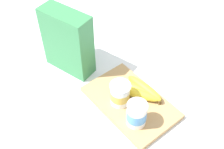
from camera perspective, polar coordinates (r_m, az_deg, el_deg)
The scene contains 6 objects.
ground_plane at distance 1.04m, azimuth 3.65°, elevation -5.87°, with size 2.40×2.40×0.00m, color white.
cutting_board at distance 1.03m, azimuth 3.68°, elevation -5.54°, with size 0.33×0.21×0.02m, color tan.
cereal_box at distance 1.09m, azimuth -8.83°, elevation 6.47°, with size 0.19×0.08×0.26m, color #38844C.
yogurt_cup_front at distance 0.93m, azimuth 4.93°, elevation -7.84°, with size 0.07×0.07×0.09m.
yogurt_cup_back at distance 0.98m, azimuth 1.61°, elevation -3.88°, with size 0.07×0.07×0.09m.
banana_bunch at distance 1.03m, azimuth 5.56°, elevation -3.10°, with size 0.19×0.11×0.04m.
Camera 1 is at (-0.45, 0.45, 0.82)m, focal length 45.89 mm.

